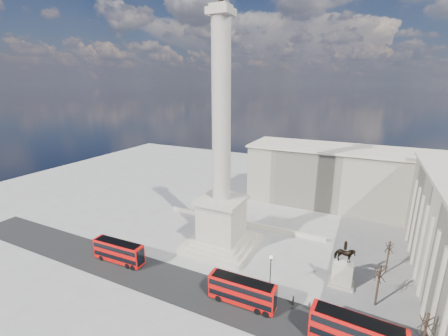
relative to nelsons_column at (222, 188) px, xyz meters
name	(u,v)px	position (x,y,z in m)	size (l,w,h in m)	color
ground	(211,257)	(0.00, -5.00, -12.92)	(180.00, 180.00, 0.00)	gray
asphalt_road	(208,295)	(5.00, -15.00, -12.91)	(120.00, 9.00, 0.01)	black
nelsons_column	(222,188)	(0.00, 0.00, 0.00)	(14.00, 14.00, 49.85)	#AFA592
balustrade_wall	(241,222)	(0.00, 11.00, -12.37)	(40.00, 0.60, 1.10)	#BEB49E
building_northeast	(341,177)	(20.00, 35.00, -4.59)	(51.00, 17.00, 16.60)	#BFB99C
red_bus_a	(119,252)	(-15.00, -14.22, -10.67)	(10.64, 2.83, 4.28)	red
red_bus_b	(242,291)	(10.80, -14.50, -10.65)	(10.69, 2.63, 4.32)	red
red_bus_c	(357,334)	(27.21, -15.86, -10.46)	(11.67, 3.30, 4.68)	red
victorian_lamp	(270,271)	(13.81, -9.94, -8.92)	(0.58, 0.58, 6.78)	black
equestrian_statue	(343,270)	(24.31, -2.83, -9.99)	(4.04, 3.03, 8.41)	#BEB49E
bare_tree_near	(427,322)	(34.39, -14.56, -6.86)	(1.76, 1.76, 7.68)	#332319
bare_tree_mid	(380,273)	(29.56, -5.69, -7.15)	(1.93, 1.93, 7.32)	#332319
bare_tree_far	(390,247)	(31.29, 4.53, -7.66)	(1.63, 1.63, 6.68)	#332319
pedestrian_walking	(310,307)	(20.58, -11.48, -12.15)	(0.56, 0.37, 1.53)	black
pedestrian_standing	(384,328)	(30.53, -11.50, -11.99)	(0.90, 0.70, 1.85)	black
pedestrian_crossing	(293,300)	(18.04, -11.27, -12.12)	(0.93, 0.39, 1.60)	black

